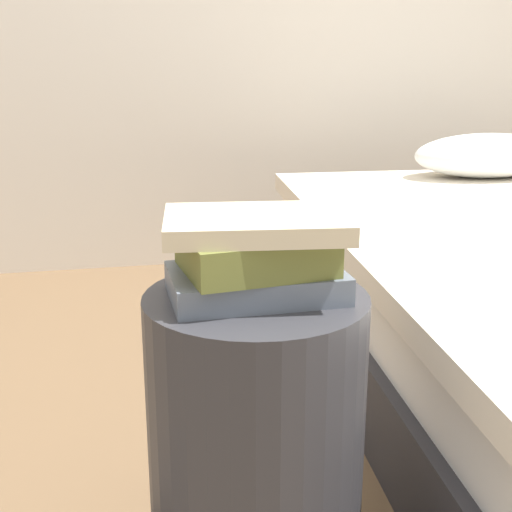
# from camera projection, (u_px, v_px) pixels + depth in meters

# --- Properties ---
(side_table) EXTENTS (0.36, 0.36, 0.55)m
(side_table) POSITION_uv_depth(u_px,v_px,m) (256.00, 447.00, 1.20)
(side_table) COLOR #333338
(side_table) RESTS_ON ground_plane
(book_slate) EXTENTS (0.28, 0.18, 0.04)m
(book_slate) POSITION_uv_depth(u_px,v_px,m) (259.00, 283.00, 1.11)
(book_slate) COLOR slate
(book_slate) RESTS_ON side_table
(book_olive) EXTENTS (0.24, 0.20, 0.06)m
(book_olive) POSITION_uv_depth(u_px,v_px,m) (259.00, 252.00, 1.10)
(book_olive) COLOR olive
(book_olive) RESTS_ON book_slate
(book_cream) EXTENTS (0.30, 0.22, 0.03)m
(book_cream) POSITION_uv_depth(u_px,v_px,m) (258.00, 225.00, 1.09)
(book_cream) COLOR beige
(book_cream) RESTS_ON book_olive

